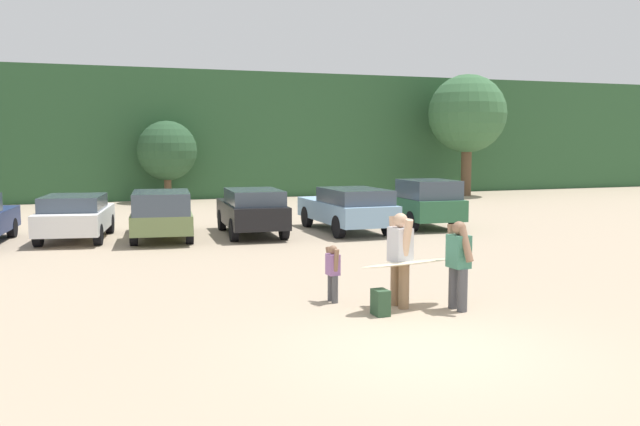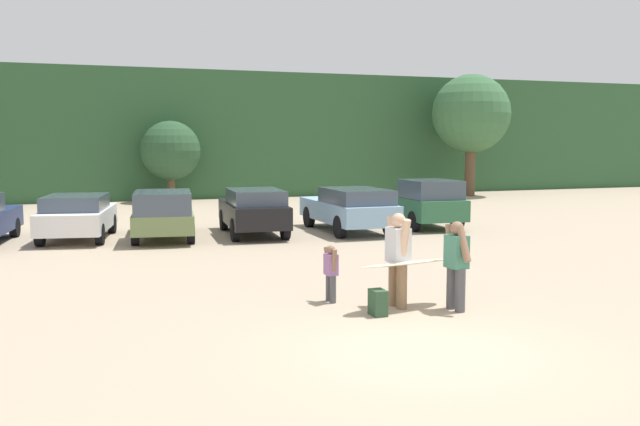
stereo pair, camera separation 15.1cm
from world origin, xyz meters
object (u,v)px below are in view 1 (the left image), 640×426
object	(u,v)px
parked_car_olive_green	(162,214)
backpack_dropped	(380,302)
parked_car_black	(252,210)
parked_car_sky_blue	(348,208)
parked_car_forest_green	(419,202)
surfboard_cream	(409,263)
person_adult	(400,254)
person_child	(333,270)
person_companion	(458,260)
parked_car_white	(75,216)

from	to	relation	value
parked_car_olive_green	backpack_dropped	distance (m)	11.04
parked_car_black	parked_car_sky_blue	distance (m)	3.19
parked_car_black	parked_car_forest_green	bearing A→B (deg)	-83.35
surfboard_cream	parked_car_black	bearing A→B (deg)	-98.40
person_adult	parked_car_forest_green	bearing A→B (deg)	-123.41
parked_car_sky_blue	person_child	size ratio (longest dim) A/B	4.37
parked_car_sky_blue	person_companion	bearing A→B (deg)	168.55
parked_car_black	backpack_dropped	bearing A→B (deg)	-177.99
parked_car_forest_green	person_child	distance (m)	12.00
parked_car_black	person_adult	xyz separation A→B (m)	(0.04, -10.30, 0.15)
surfboard_cream	parked_car_olive_green	bearing A→B (deg)	-83.35
person_adult	person_companion	bearing A→B (deg)	143.41
parked_car_forest_green	surfboard_cream	bearing A→B (deg)	154.46
parked_car_white	person_child	size ratio (longest dim) A/B	3.99
parked_car_forest_green	person_companion	distance (m)	12.21
parked_car_sky_blue	surfboard_cream	xyz separation A→B (m)	(-3.03, -10.11, 0.02)
parked_car_white	surfboard_cream	bearing A→B (deg)	-143.58
parked_car_black	person_companion	distance (m)	10.90
parked_car_black	surfboard_cream	size ratio (longest dim) A/B	2.09
parked_car_olive_green	parked_car_forest_green	world-z (taller)	parked_car_forest_green
parked_car_white	person_adult	xyz separation A→B (m)	(5.35, -11.12, 0.22)
parked_car_black	backpack_dropped	size ratio (longest dim) A/B	9.63
parked_car_black	person_companion	xyz separation A→B (m)	(0.91, -10.86, 0.09)
parked_car_white	parked_car_sky_blue	distance (m)	8.56
backpack_dropped	surfboard_cream	bearing A→B (deg)	23.50
surfboard_cream	backpack_dropped	world-z (taller)	surfboard_cream
person_adult	person_companion	size ratio (longest dim) A/B	1.08
parked_car_white	person_companion	world-z (taller)	person_companion
parked_car_olive_green	person_companion	bearing A→B (deg)	-153.40
parked_car_olive_green	parked_car_black	bearing A→B (deg)	-83.25
parked_car_white	person_child	xyz separation A→B (m)	(4.35, -10.34, -0.14)
parked_car_forest_green	person_child	size ratio (longest dim) A/B	4.23
parked_car_black	backpack_dropped	world-z (taller)	parked_car_black
parked_car_white	parked_car_black	bearing A→B (deg)	-88.28
parked_car_sky_blue	person_child	world-z (taller)	parked_car_sky_blue
person_child	backpack_dropped	bearing A→B (deg)	105.07
person_companion	person_child	bearing A→B (deg)	-39.27
person_adult	surfboard_cream	distance (m)	0.22
parked_car_forest_green	person_companion	xyz separation A→B (m)	(-5.19, -11.05, 0.05)
parked_car_black	person_child	bearing A→B (deg)	179.20
parked_car_forest_green	surfboard_cream	distance (m)	12.17
parked_car_sky_blue	parked_car_white	bearing A→B (deg)	82.98
parked_car_olive_green	parked_car_sky_blue	bearing A→B (deg)	-85.83
parked_car_forest_green	backpack_dropped	world-z (taller)	parked_car_forest_green
parked_car_forest_green	person_companion	size ratio (longest dim) A/B	2.84
person_adult	surfboard_cream	world-z (taller)	person_adult
parked_car_olive_green	surfboard_cream	size ratio (longest dim) A/B	2.29
person_child	person_companion	bearing A→B (deg)	140.73
person_companion	backpack_dropped	world-z (taller)	person_companion
parked_car_sky_blue	surfboard_cream	world-z (taller)	parked_car_sky_blue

